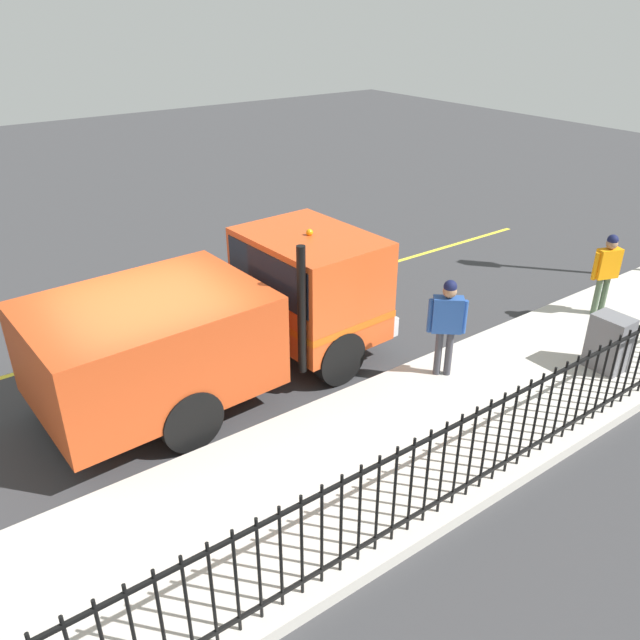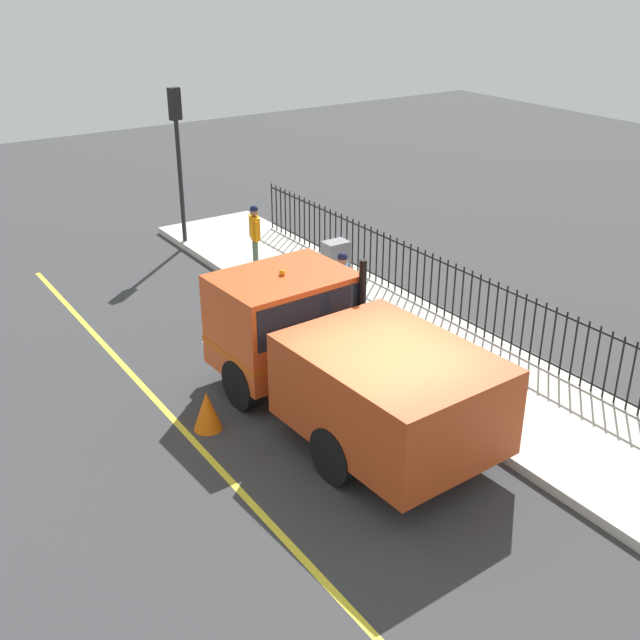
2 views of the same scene
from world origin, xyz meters
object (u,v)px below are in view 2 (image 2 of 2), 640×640
Objects in this scene: work_truck at (333,353)px; pedestrian_distant at (255,230)px; worker_standing at (342,282)px; traffic_light_near at (177,135)px; traffic_cone at (207,411)px; utility_cabinet at (336,260)px.

pedestrian_distant is (2.35, 6.96, -0.09)m from work_truck.
worker_standing is 4.23m from pedestrian_distant.
traffic_light_near reaches higher than traffic_cone.
traffic_cone is (-4.19, -1.83, -0.87)m from worker_standing.
work_truck is 6.33m from utility_cabinet.
work_truck is at bearing 2.56° from worker_standing.
utility_cabinet is (1.29, -1.82, -0.54)m from pedestrian_distant.
work_truck is at bearing -23.73° from traffic_cone.
traffic_light_near is at bearing 77.47° from work_truck.
utility_cabinet reaches higher than traffic_cone.
traffic_light_near is 5.83× the size of traffic_cone.
utility_cabinet is 1.34× the size of traffic_cone.
worker_standing is 0.41× the size of traffic_light_near.
pedestrian_distant is 2.29m from utility_cabinet.
traffic_cone is at bearing -143.36° from utility_cabinet.
utility_cabinet is (1.94, -4.79, -2.53)m from traffic_light_near.
pedestrian_distant is 1.71× the size of utility_cabinet.
pedestrian_distant reaches higher than utility_cabinet.
pedestrian_distant is 2.29× the size of traffic_cone.
traffic_light_near is 4.35× the size of utility_cabinet.
work_truck is 3.46× the size of worker_standing.
worker_standing is at bearing 23.58° from traffic_cone.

